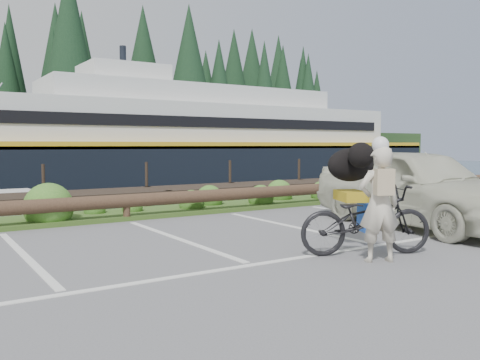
% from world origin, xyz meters
% --- Properties ---
extents(ground, '(72.00, 72.00, 0.00)m').
position_xyz_m(ground, '(0.00, 0.00, 0.00)').
color(ground, '#5B5B5D').
extents(vegetation_strip, '(34.00, 1.60, 0.10)m').
position_xyz_m(vegetation_strip, '(0.00, 5.30, 0.05)').
color(vegetation_strip, '#3D5B21').
rests_on(vegetation_strip, ground).
extents(log_rail, '(32.00, 0.30, 0.60)m').
position_xyz_m(log_rail, '(0.00, 4.60, 0.00)').
color(log_rail, '#443021').
rests_on(log_rail, ground).
extents(bicycle, '(2.19, 1.53, 1.09)m').
position_xyz_m(bicycle, '(1.87, -0.77, 0.55)').
color(bicycle, black).
rests_on(bicycle, ground).
extents(cyclist, '(0.73, 0.62, 1.68)m').
position_xyz_m(cyclist, '(1.67, -1.22, 0.84)').
color(cyclist, beige).
rests_on(cyclist, ground).
extents(dog, '(0.83, 1.07, 0.56)m').
position_xyz_m(dog, '(2.15, -0.17, 1.37)').
color(dog, black).
rests_on(dog, bicycle).
extents(parked_car, '(2.45, 5.06, 1.66)m').
position_xyz_m(parked_car, '(4.80, 0.57, 0.83)').
color(parked_car, beige).
rests_on(parked_car, ground).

